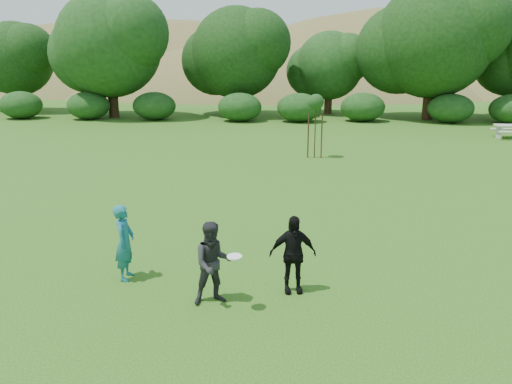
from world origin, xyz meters
TOP-DOWN VIEW (x-y plane):
  - ground at (0.00, 0.00)m, footprint 120.00×120.00m
  - player_teal at (-2.40, -0.01)m, footprint 0.41×0.60m
  - player_grey at (-0.41, -0.88)m, footprint 0.94×0.84m
  - player_black at (1.03, -0.27)m, footprint 0.96×0.54m
  - frisbee at (0.02, -1.14)m, footprint 0.27×0.27m
  - sapling at (1.67, 13.09)m, footprint 0.70×0.70m
  - picnic_table at (12.69, 19.68)m, footprint 1.80×1.48m
  - hillside at (-0.56, 68.45)m, footprint 150.00×72.00m
  - tree_row at (3.23, 28.68)m, footprint 53.92×10.38m

SIDE VIEW (x-z plane):
  - hillside at x=-0.56m, z-range -37.97..14.03m
  - ground at x=0.00m, z-range 0.00..0.00m
  - picnic_table at x=12.69m, z-range 0.14..0.90m
  - player_black at x=1.03m, z-range 0.00..1.55m
  - player_grey at x=-0.41m, z-range 0.00..1.58m
  - player_teal at x=-2.40m, z-range 0.00..1.59m
  - frisbee at x=0.02m, z-range 1.03..1.07m
  - sapling at x=1.67m, z-range 0.99..3.84m
  - tree_row at x=3.23m, z-range 0.06..9.69m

